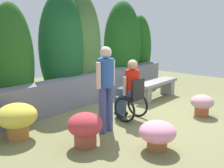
{
  "coord_description": "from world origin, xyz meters",
  "views": [
    {
      "loc": [
        -4.94,
        -3.18,
        2.03
      ],
      "look_at": [
        -0.77,
        0.37,
        0.85
      ],
      "focal_mm": 43.41,
      "sensor_mm": 36.0,
      "label": 1
    }
  ],
  "objects_px": {
    "person_in_wheelchair": "(130,92)",
    "flower_pot_terracotta_by_wall": "(157,134)",
    "person_standing_companion": "(106,84)",
    "flower_pot_purple_near": "(202,104)",
    "flower_pot_small_foreground": "(17,118)",
    "stone_bench": "(157,87)",
    "flower_pot_red_accent": "(85,128)"
  },
  "relations": [
    {
      "from": "person_in_wheelchair",
      "to": "person_standing_companion",
      "type": "bearing_deg",
      "value": -179.79
    },
    {
      "from": "person_in_wheelchair",
      "to": "flower_pot_terracotta_by_wall",
      "type": "relative_size",
      "value": 2.15
    },
    {
      "from": "flower_pot_purple_near",
      "to": "flower_pot_red_accent",
      "type": "xyz_separation_m",
      "value": [
        -2.87,
        0.87,
        0.05
      ]
    },
    {
      "from": "flower_pot_terracotta_by_wall",
      "to": "flower_pot_small_foreground",
      "type": "relative_size",
      "value": 0.84
    },
    {
      "from": "person_standing_companion",
      "to": "flower_pot_terracotta_by_wall",
      "type": "xyz_separation_m",
      "value": [
        -0.03,
        -1.17,
        -0.68
      ]
    },
    {
      "from": "stone_bench",
      "to": "flower_pot_small_foreground",
      "type": "relative_size",
      "value": 2.21
    },
    {
      "from": "stone_bench",
      "to": "flower_pot_small_foreground",
      "type": "height_order",
      "value": "flower_pot_small_foreground"
    },
    {
      "from": "flower_pot_terracotta_by_wall",
      "to": "flower_pot_red_accent",
      "type": "height_order",
      "value": "flower_pot_red_accent"
    },
    {
      "from": "person_standing_companion",
      "to": "flower_pot_red_accent",
      "type": "xyz_separation_m",
      "value": [
        -0.72,
        -0.16,
        -0.63
      ]
    },
    {
      "from": "stone_bench",
      "to": "flower_pot_small_foreground",
      "type": "bearing_deg",
      "value": 174.47
    },
    {
      "from": "flower_pot_red_accent",
      "to": "flower_pot_small_foreground",
      "type": "height_order",
      "value": "flower_pot_small_foreground"
    },
    {
      "from": "person_standing_companion",
      "to": "flower_pot_red_accent",
      "type": "bearing_deg",
      "value": -171.61
    },
    {
      "from": "flower_pot_red_accent",
      "to": "flower_pot_small_foreground",
      "type": "relative_size",
      "value": 0.82
    },
    {
      "from": "stone_bench",
      "to": "person_in_wheelchair",
      "type": "bearing_deg",
      "value": -165.06
    },
    {
      "from": "person_in_wheelchair",
      "to": "flower_pot_purple_near",
      "type": "relative_size",
      "value": 2.54
    },
    {
      "from": "flower_pot_red_accent",
      "to": "person_in_wheelchair",
      "type": "bearing_deg",
      "value": 8.67
    },
    {
      "from": "stone_bench",
      "to": "flower_pot_red_accent",
      "type": "height_order",
      "value": "flower_pot_red_accent"
    },
    {
      "from": "flower_pot_terracotta_by_wall",
      "to": "flower_pot_red_accent",
      "type": "xyz_separation_m",
      "value": [
        -0.69,
        1.01,
        0.06
      ]
    },
    {
      "from": "person_standing_companion",
      "to": "flower_pot_terracotta_by_wall",
      "type": "relative_size",
      "value": 2.68
    },
    {
      "from": "flower_pot_purple_near",
      "to": "flower_pot_red_accent",
      "type": "relative_size",
      "value": 0.87
    },
    {
      "from": "flower_pot_purple_near",
      "to": "flower_pot_red_accent",
      "type": "bearing_deg",
      "value": 163.08
    },
    {
      "from": "flower_pot_purple_near",
      "to": "person_standing_companion",
      "type": "bearing_deg",
      "value": 154.38
    },
    {
      "from": "stone_bench",
      "to": "flower_pot_terracotta_by_wall",
      "type": "xyz_separation_m",
      "value": [
        -2.83,
        -1.73,
        -0.06
      ]
    },
    {
      "from": "flower_pot_red_accent",
      "to": "flower_pot_small_foreground",
      "type": "distance_m",
      "value": 1.32
    },
    {
      "from": "person_in_wheelchair",
      "to": "flower_pot_small_foreground",
      "type": "height_order",
      "value": "person_in_wheelchair"
    },
    {
      "from": "stone_bench",
      "to": "flower_pot_red_accent",
      "type": "xyz_separation_m",
      "value": [
        -3.51,
        -0.72,
        -0.0
      ]
    },
    {
      "from": "person_standing_companion",
      "to": "flower_pot_purple_near",
      "type": "bearing_deg",
      "value": -29.8
    },
    {
      "from": "person_in_wheelchair",
      "to": "flower_pot_purple_near",
      "type": "xyz_separation_m",
      "value": [
        1.27,
        -1.12,
        -0.34
      ]
    },
    {
      "from": "person_standing_companion",
      "to": "flower_pot_terracotta_by_wall",
      "type": "bearing_deg",
      "value": -95.64
    },
    {
      "from": "flower_pot_terracotta_by_wall",
      "to": "stone_bench",
      "type": "bearing_deg",
      "value": 31.45
    },
    {
      "from": "person_in_wheelchair",
      "to": "stone_bench",
      "type": "bearing_deg",
      "value": 8.75
    },
    {
      "from": "stone_bench",
      "to": "flower_pot_purple_near",
      "type": "xyz_separation_m",
      "value": [
        -0.64,
        -1.6,
        -0.06
      ]
    }
  ]
}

